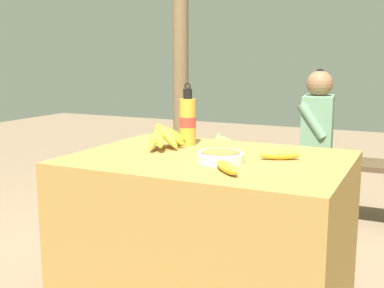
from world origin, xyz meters
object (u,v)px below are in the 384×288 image
seated_vendor (310,133)px  support_post_near (181,48)px  serving_bowl (220,156)px  wooden_bench (282,164)px  water_bottle (188,120)px  banana_bunch_green (223,141)px  loose_banana_front (227,167)px  loose_banana_side (279,155)px  banana_bunch_ripe (164,135)px

seated_vendor → support_post_near: (-1.24, 0.44, 0.60)m
serving_bowl → wooden_bench: size_ratio=0.11×
serving_bowl → water_bottle: water_bottle is taller
banana_bunch_green → support_post_near: bearing=144.4°
loose_banana_front → water_bottle: bearing=130.0°
serving_bowl → loose_banana_side: serving_bowl is taller
loose_banana_front → banana_bunch_green: size_ratio=0.63×
wooden_bench → seated_vendor: (0.20, -0.04, 0.24)m
serving_bowl → banana_bunch_green: bearing=111.7°
loose_banana_side → seated_vendor: (-0.16, 1.36, -0.11)m
wooden_bench → support_post_near: size_ratio=0.74×
support_post_near → loose_banana_front: bearing=-58.9°
wooden_bench → loose_banana_front: bearing=-82.0°
water_bottle → wooden_bench: bearing=82.7°
seated_vendor → banana_bunch_ripe: bearing=65.5°
support_post_near → seated_vendor: bearing=-19.6°
water_bottle → support_post_near: bearing=118.1°
serving_bowl → seated_vendor: (0.05, 1.52, -0.11)m
banana_bunch_ripe → serving_bowl: size_ratio=1.55×
seated_vendor → support_post_near: size_ratio=0.44×
banana_bunch_ripe → serving_bowl: (0.37, -0.18, -0.04)m
loose_banana_front → loose_banana_side: bearing=70.0°
loose_banana_side → wooden_bench: size_ratio=0.10×
banana_bunch_ripe → banana_bunch_green: banana_bunch_ripe is taller
loose_banana_front → loose_banana_side: (0.12, 0.32, 0.00)m
serving_bowl → support_post_near: support_post_near is taller
wooden_bench → seated_vendor: 0.32m
banana_bunch_green → loose_banana_front: bearing=-67.5°
loose_banana_side → banana_bunch_green: size_ratio=0.66×
banana_bunch_green → wooden_bench: bearing=0.5°
loose_banana_side → wooden_bench: bearing=104.4°
serving_bowl → loose_banana_side: 0.26m
water_bottle → support_post_near: size_ratio=0.13×
water_bottle → loose_banana_front: (0.40, -0.48, -0.10)m
wooden_bench → banana_bunch_green: banana_bunch_green is taller
loose_banana_front → wooden_bench: size_ratio=0.09×
banana_bunch_ripe → wooden_bench: (0.22, 1.38, -0.39)m
banana_bunch_ripe → loose_banana_side: (0.57, -0.02, -0.04)m
water_bottle → loose_banana_front: size_ratio=1.85×
banana_bunch_ripe → support_post_near: 2.01m
serving_bowl → wooden_bench: serving_bowl is taller
wooden_bench → banana_bunch_green: size_ratio=6.71×
loose_banana_front → seated_vendor: 1.68m
water_bottle → loose_banana_front: 0.63m
banana_bunch_ripe → banana_bunch_green: 1.42m
wooden_bench → support_post_near: (-1.03, 0.40, 0.85)m
wooden_bench → banana_bunch_green: 0.49m
serving_bowl → support_post_near: (-1.18, 1.96, 0.49)m
serving_bowl → loose_banana_front: size_ratio=1.17×
water_bottle → wooden_bench: (0.16, 1.24, -0.45)m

